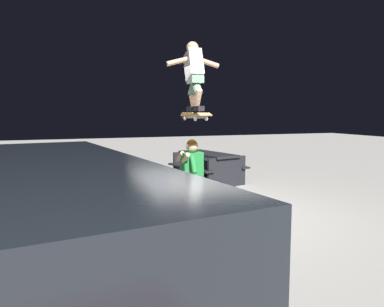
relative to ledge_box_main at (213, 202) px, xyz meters
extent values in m
plane|color=gray|center=(0.14, 0.01, -0.24)|extent=(40.00, 40.00, 0.00)
cube|color=black|center=(0.00, 0.00, 0.00)|extent=(1.77, 0.90, 0.48)
cube|color=#2D3856|center=(0.06, 0.37, 0.30)|extent=(0.32, 0.20, 0.12)
cube|color=#1E7233|center=(0.06, 0.37, 0.61)|extent=(0.22, 0.35, 0.50)
sphere|color=tan|center=(0.06, 0.37, 0.96)|extent=(0.20, 0.20, 0.20)
sphere|color=brown|center=(0.06, 0.37, 0.98)|extent=(0.19, 0.19, 0.19)
cylinder|color=#1E7233|center=(-0.14, 0.42, 0.69)|extent=(0.19, 0.09, 0.29)
cylinder|color=tan|center=(-0.07, 0.52, 0.79)|extent=(0.24, 0.08, 0.19)
cylinder|color=#1E7233|center=(0.26, 0.43, 0.69)|extent=(0.19, 0.09, 0.29)
cylinder|color=tan|center=(0.17, 0.53, 0.79)|extent=(0.24, 0.08, 0.19)
cylinder|color=#2D3856|center=(-0.04, 0.56, 0.28)|extent=(0.16, 0.41, 0.14)
cylinder|color=#2D3856|center=(-0.05, 0.76, 0.02)|extent=(0.11, 0.11, 0.44)
cube|color=#2D9E66|center=(-0.05, 0.81, -0.20)|extent=(0.11, 0.26, 0.08)
cylinder|color=#2D3856|center=(0.14, 0.57, 0.28)|extent=(0.16, 0.41, 0.14)
cylinder|color=#2D3856|center=(0.13, 0.77, 0.02)|extent=(0.11, 0.11, 0.44)
cube|color=#2D9E66|center=(0.13, 0.82, -0.20)|extent=(0.11, 0.26, 0.08)
cube|color=#AD8451|center=(-0.03, 0.35, 1.47)|extent=(0.81, 0.23, 0.10)
cube|color=#AD8451|center=(0.41, 0.33, 1.49)|extent=(0.13, 0.20, 0.07)
cube|color=#AD8451|center=(-0.48, 0.36, 1.49)|extent=(0.13, 0.20, 0.05)
cube|color=#99999E|center=(0.25, 0.34, 1.44)|extent=(0.07, 0.16, 0.04)
cylinder|color=white|center=(0.25, 0.43, 1.42)|extent=(0.06, 0.03, 0.05)
cylinder|color=white|center=(0.24, 0.25, 1.42)|extent=(0.06, 0.03, 0.05)
cube|color=#99999E|center=(-0.31, 0.36, 1.44)|extent=(0.07, 0.16, 0.04)
cylinder|color=white|center=(-0.31, 0.45, 1.42)|extent=(0.06, 0.03, 0.05)
cylinder|color=white|center=(-0.32, 0.27, 1.42)|extent=(0.06, 0.03, 0.05)
cube|color=black|center=(0.15, 0.34, 1.58)|extent=(0.26, 0.11, 0.08)
cube|color=black|center=(-0.21, 0.35, 1.58)|extent=(0.26, 0.11, 0.08)
cylinder|color=tan|center=(0.09, 0.34, 1.74)|extent=(0.24, 0.11, 0.31)
cylinder|color=slate|center=(0.02, 0.35, 1.94)|extent=(0.34, 0.14, 0.33)
cylinder|color=tan|center=(-0.16, 0.35, 1.74)|extent=(0.24, 0.11, 0.31)
cylinder|color=slate|center=(-0.09, 0.35, 1.94)|extent=(0.34, 0.14, 0.33)
cube|color=slate|center=(-0.03, 0.35, 2.04)|extent=(0.31, 0.21, 0.12)
cube|color=white|center=(0.05, 0.34, 2.28)|extent=(0.46, 0.24, 0.52)
sphere|color=tan|center=(0.11, 0.34, 2.56)|extent=(0.20, 0.20, 0.20)
cylinder|color=tan|center=(0.07, 0.56, 2.34)|extent=(0.10, 0.45, 0.19)
cylinder|color=tan|center=(0.06, 0.12, 2.34)|extent=(0.10, 0.45, 0.19)
cube|color=black|center=(1.88, 1.10, -0.21)|extent=(1.22, 1.20, 0.06)
cube|color=black|center=(1.88, 1.10, -0.15)|extent=(1.19, 1.19, 0.36)
cube|color=black|center=(1.88, 1.54, -0.16)|extent=(0.84, 0.32, 0.17)
cube|color=black|center=(1.88, 0.66, -0.16)|extent=(0.84, 0.32, 0.17)
cube|color=black|center=(2.88, -1.09, 0.48)|extent=(1.82, 1.07, 0.06)
cube|color=black|center=(2.76, -0.56, 0.18)|extent=(1.71, 0.63, 0.04)
cube|color=black|center=(3.01, -1.63, 0.18)|extent=(1.71, 0.63, 0.04)
cube|color=black|center=(3.63, -0.92, 0.12)|extent=(0.31, 1.08, 0.72)
cube|color=black|center=(2.13, -1.27, 0.12)|extent=(0.31, 1.08, 0.72)
cylinder|color=black|center=(-2.41, 2.27, 0.06)|extent=(0.63, 0.30, 0.60)
camera|label=1|loc=(-5.59, 2.44, 1.51)|focal=34.27mm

